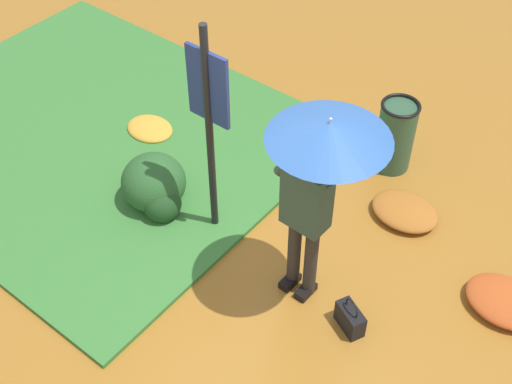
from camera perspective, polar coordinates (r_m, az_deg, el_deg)
ground_plane at (r=6.33m, az=1.77°, el=-8.34°), size 18.00×18.00×0.00m
grass_verge at (r=8.10m, az=-13.83°, el=4.77°), size 4.80×4.00×0.05m
person_with_umbrella at (r=5.21m, az=5.31°, el=2.22°), size 0.96×0.96×2.04m
info_sign_post at (r=5.90m, az=-3.98°, el=6.80°), size 0.44×0.07×2.30m
handbag at (r=6.05m, az=7.93°, el=-10.50°), size 0.33×0.26×0.37m
trash_bin at (r=7.38m, az=11.67°, el=4.68°), size 0.42×0.42×0.83m
shrub_cluster at (r=6.93m, az=-8.48°, el=0.48°), size 0.73×0.66×0.59m
leaf_pile_near_person at (r=7.05m, az=12.42°, el=-1.57°), size 0.70×0.56×0.15m
leaf_pile_by_bench at (r=7.98m, az=-8.93°, el=5.29°), size 0.58×0.46×0.13m
leaf_pile_far_path at (r=6.55m, az=20.28°, el=-8.64°), size 0.73×0.59×0.16m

